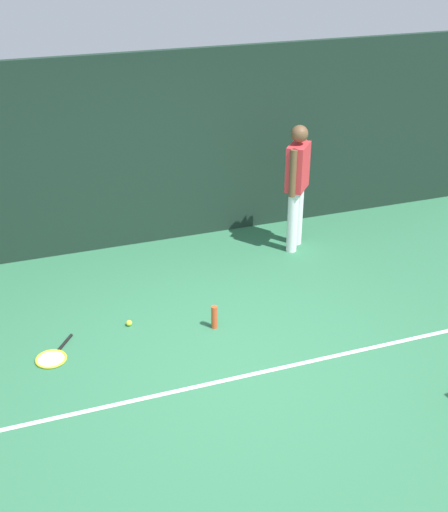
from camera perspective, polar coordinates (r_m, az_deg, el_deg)
The scene contains 7 objects.
ground_plane at distance 6.94m, azimuth 1.11°, elevation -8.79°, with size 12.00×12.00×0.00m, color #2D6B47.
back_fence at distance 8.92m, azimuth -5.64°, elevation 8.92°, with size 10.00×0.10×2.56m, color #192D23.
court_line at distance 6.73m, azimuth 1.97°, elevation -10.13°, with size 9.00×0.05×0.00m, color white.
tennis_player at distance 8.79m, azimuth 6.24°, elevation 6.43°, with size 0.43×0.45×1.70m.
tennis_racket at distance 7.17m, azimuth -14.40°, elevation -8.35°, with size 0.50×0.60×0.03m.
tennis_ball_near_player at distance 7.51m, azimuth -8.09°, elevation -5.68°, with size 0.07×0.07×0.07m, color #CCE033.
water_bottle at distance 7.35m, azimuth -0.83°, elevation -5.22°, with size 0.07×0.07×0.27m, color #D84C26.
Camera 1 is at (-1.99, -5.22, 4.12)m, focal length 46.97 mm.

